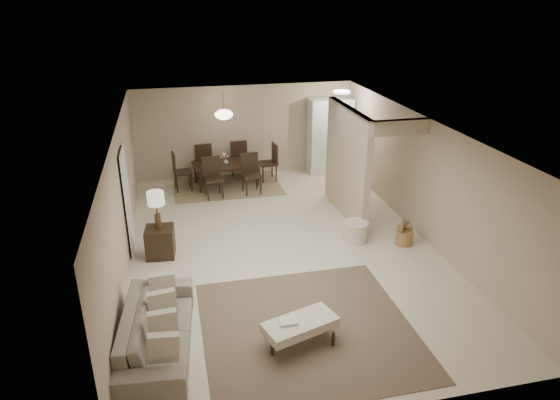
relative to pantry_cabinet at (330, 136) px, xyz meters
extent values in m
plane|color=beige|center=(-2.35, -4.15, -1.05)|extent=(9.00, 9.00, 0.00)
plane|color=white|center=(-2.35, -4.15, 1.45)|extent=(9.00, 9.00, 0.00)
plane|color=tan|center=(-2.35, 0.35, 0.20)|extent=(6.00, 0.00, 6.00)
plane|color=tan|center=(-5.35, -4.15, 0.20)|extent=(0.00, 9.00, 9.00)
plane|color=tan|center=(0.65, -4.15, 0.20)|extent=(0.00, 9.00, 9.00)
cube|color=tan|center=(-0.55, -2.90, 0.20)|extent=(0.15, 2.50, 2.50)
cube|color=black|center=(-5.32, -3.55, -0.03)|extent=(0.04, 0.90, 2.04)
cube|color=white|center=(0.00, 0.00, 0.00)|extent=(1.20, 0.55, 2.10)
cylinder|color=white|center=(-0.05, -0.95, 1.41)|extent=(0.44, 0.44, 0.05)
cube|color=brown|center=(-2.56, -6.87, -1.04)|extent=(3.20, 3.20, 0.01)
imported|color=gray|center=(-4.80, -6.87, -0.71)|extent=(2.44, 1.15, 0.69)
cube|color=beige|center=(-2.76, -7.17, -0.73)|extent=(1.19, 0.81, 0.15)
cylinder|color=black|center=(-3.22, -7.35, -0.93)|extent=(0.05, 0.05, 0.25)
cylinder|color=black|center=(-2.31, -7.35, -0.93)|extent=(0.05, 0.05, 0.25)
cylinder|color=black|center=(-3.22, -6.99, -0.93)|extent=(0.05, 0.05, 0.25)
cylinder|color=black|center=(-2.31, -6.99, -0.93)|extent=(0.05, 0.05, 0.25)
cube|color=black|center=(-4.75, -4.00, -0.75)|extent=(0.58, 0.58, 0.59)
cylinder|color=#4D3A21|center=(-4.75, -4.00, -0.31)|extent=(0.12, 0.12, 0.30)
cylinder|color=#4D3A21|center=(-4.75, -4.00, -0.03)|extent=(0.03, 0.03, 0.26)
cylinder|color=beige|center=(-4.75, -4.00, 0.17)|extent=(0.32, 0.32, 0.26)
cylinder|color=beige|center=(-0.79, -4.25, -0.84)|extent=(0.53, 0.53, 0.42)
cylinder|color=brown|center=(0.13, -4.62, -0.90)|extent=(0.43, 0.43, 0.31)
cube|color=#7C694D|center=(-3.00, -0.45, -1.04)|extent=(2.80, 2.10, 0.01)
imported|color=black|center=(-3.00, -0.45, -0.75)|extent=(1.78, 1.10, 0.60)
imported|color=silver|center=(-3.00, -0.45, -0.38)|extent=(0.16, 0.16, 0.14)
cube|color=yellow|center=(-0.24, -2.07, -1.04)|extent=(0.91, 0.64, 0.01)
cylinder|color=#4D3A21|center=(-3.00, -0.45, 1.20)|extent=(0.02, 0.02, 0.50)
ellipsoid|color=#FFEAC6|center=(-3.00, -0.45, 0.87)|extent=(0.46, 0.46, 0.25)
camera|label=1|loc=(-4.38, -12.96, 3.79)|focal=32.00mm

